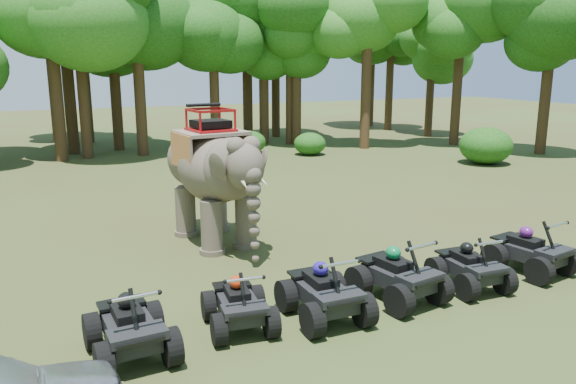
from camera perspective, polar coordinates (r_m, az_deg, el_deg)
name	(u,v)px	position (r m, az deg, el deg)	size (l,w,h in m)	color
ground	(310,286)	(12.62, 2.29, -9.56)	(110.00, 110.00, 0.00)	#47381E
elephant	(213,175)	(15.35, -7.58, 1.72)	(1.96, 4.46, 3.74)	brown
atv_0	(129,319)	(9.93, -15.82, -12.34)	(1.32, 1.81, 1.34)	black
atv_1	(239,298)	(10.58, -5.05, -10.65)	(1.18, 1.62, 1.20)	black
atv_2	(324,285)	(10.91, 3.70, -9.44)	(1.34, 1.83, 1.36)	black
atv_3	(398,268)	(11.92, 11.14, -7.61)	(1.36, 1.87, 1.38)	black
atv_4	(470,261)	(12.95, 18.03, -6.70)	(1.22, 1.67, 1.24)	black
atv_5	(531,245)	(14.39, 23.49, -4.97)	(1.32, 1.81, 1.34)	black
tree_0	(138,65)	(30.94, -14.98, 12.31)	(6.61, 6.61, 9.44)	#195114
tree_1	(214,79)	(32.44, -7.52, 11.35)	(5.59, 5.59, 7.98)	#195114
tree_2	(290,78)	(34.43, 0.23, 11.51)	(5.56, 5.56, 7.94)	#195114
tree_3	(366,70)	(32.74, 7.98, 12.19)	(6.25, 6.25, 8.93)	#195114
tree_4	(458,73)	(35.38, 16.89, 11.48)	(5.96, 5.96, 8.52)	#195114
tree_5	(548,71)	(33.37, 24.90, 11.10)	(6.21, 6.21, 8.87)	#195114
tree_27	(53,60)	(30.32, -22.74, 12.29)	(7.00, 7.00, 10.00)	#195114
tree_28	(264,63)	(34.73, -2.49, 12.92)	(6.75, 6.75, 9.64)	#195114
tree_29	(431,84)	(39.08, 14.28, 10.62)	(4.92, 4.92, 7.03)	#195114
tree_30	(276,74)	(37.77, -1.27, 11.85)	(5.75, 5.75, 8.22)	#195114
tree_31	(114,64)	(33.26, -17.30, 12.35)	(6.74, 6.74, 9.62)	#195114
tree_32	(297,71)	(34.12, 0.88, 12.19)	(6.14, 6.14, 8.77)	#195114
tree_33	(66,57)	(32.60, -21.61, 12.64)	(7.22, 7.22, 10.31)	#195114
tree_34	(83,55)	(36.89, -20.14, 12.95)	(7.46, 7.46, 10.65)	#195114
tree_36	(390,74)	(42.44, 10.31, 11.69)	(5.68, 5.68, 8.11)	#195114
tree_38	(82,76)	(30.80, -20.22, 11.02)	(5.90, 5.90, 8.42)	#195114
tree_39	(247,57)	(36.06, -4.19, 13.53)	(7.31, 7.31, 10.44)	#195114
tree_40	(371,64)	(44.79, 8.45, 12.70)	(6.64, 6.64, 9.49)	#195114
tree_42	(52,76)	(38.48, -22.86, 10.82)	(5.69, 5.69, 8.13)	#195114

